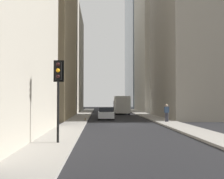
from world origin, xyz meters
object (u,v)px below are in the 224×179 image
Objects in this scene: delivery_truck at (121,105)px; discarded_bottle at (85,119)px; pedestrian at (167,112)px; sedan_silver at (106,113)px; traffic_light_foreground at (58,82)px.

discarded_bottle is at bearing 162.80° from delivery_truck.
discarded_bottle is (2.14, 8.03, -0.83)m from pedestrian.
sedan_silver is (-12.32, 2.80, -0.80)m from delivery_truck.
sedan_silver is 19.88m from traffic_light_foreground.
traffic_light_foreground is 15.89m from discarded_bottle.
pedestrian reaches higher than discarded_bottle.
traffic_light_foreground is at bearing 177.73° from discarded_bottle.
pedestrian is at bearing -136.18° from sedan_silver.
delivery_truck is at bearing -12.80° from sedan_silver.
sedan_silver is 4.51m from discarded_bottle.
delivery_truck is 18.62m from pedestrian.
traffic_light_foreground reaches higher than pedestrian.
sedan_silver is 15.93× the size of discarded_bottle.
delivery_truck is at bearing -10.05° from traffic_light_foreground.
pedestrian is (-18.37, -3.00, -0.39)m from delivery_truck.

